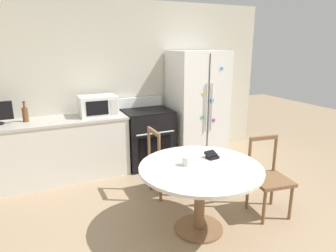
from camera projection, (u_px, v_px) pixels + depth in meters
name	position (u px, v px, depth m)	size (l,w,h in m)	color
ground_plane	(205.00, 250.00, 2.91)	(14.00, 14.00, 0.00)	#9E8466
back_wall	(122.00, 84.00, 4.88)	(5.20, 0.10, 2.60)	beige
kitchen_counter	(54.00, 150.00, 4.32)	(2.11, 0.64, 0.90)	silver
refrigerator	(197.00, 106.00, 5.08)	(0.88, 0.75, 1.83)	white
oven_range	(147.00, 137.00, 4.87)	(0.74, 0.68, 1.08)	black
microwave	(98.00, 106.00, 4.45)	(0.54, 0.36, 0.29)	white
counter_bottle	(25.00, 114.00, 4.09)	(0.08, 0.08, 0.28)	brown
dining_table	(200.00, 178.00, 3.08)	(1.26, 1.26, 0.73)	beige
dining_chair_right	(269.00, 179.00, 3.45)	(0.48, 0.48, 0.90)	brown
dining_chair_far	(165.00, 163.00, 3.91)	(0.42, 0.42, 0.90)	brown
candle_glass	(187.00, 162.00, 3.05)	(0.09, 0.09, 0.09)	silver
wallet	(212.00, 156.00, 3.26)	(0.13, 0.14, 0.07)	black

